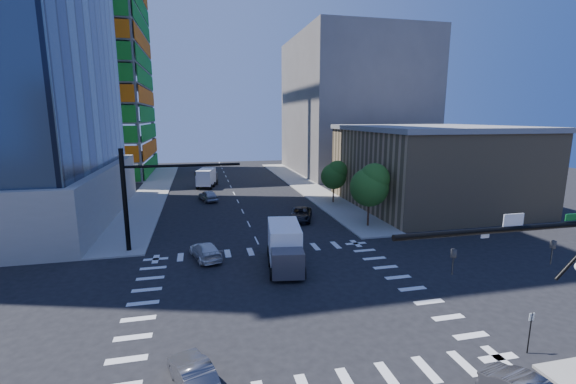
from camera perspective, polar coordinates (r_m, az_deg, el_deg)
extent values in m
plane|color=black|center=(26.64, -0.74, -15.12)|extent=(160.00, 160.00, 0.00)
cube|color=silver|center=(26.64, -0.74, -15.11)|extent=(20.00, 20.00, 0.01)
cube|color=gray|center=(66.78, 2.42, 1.00)|extent=(5.00, 60.00, 0.15)
cube|color=gray|center=(64.85, -19.40, 0.07)|extent=(5.00, 60.00, 0.15)
cube|color=#188725|center=(86.86, -20.54, 18.86)|extent=(0.12, 24.00, 49.00)
cube|color=#DA610C|center=(77.19, -31.63, 19.02)|extent=(24.00, 0.12, 49.00)
cube|color=#967E57|center=(54.84, 20.37, 3.31)|extent=(20.00, 22.00, 10.00)
cube|color=slate|center=(54.44, 20.75, 8.84)|extent=(20.50, 22.50, 0.60)
cube|color=slate|center=(84.70, 9.43, 12.46)|extent=(24.00, 30.00, 28.00)
cylinder|color=black|center=(17.10, 30.30, -4.75)|extent=(10.00, 0.24, 0.24)
imported|color=black|center=(18.79, 34.46, -7.36)|extent=(0.16, 0.20, 1.00)
imported|color=black|center=(15.85, 23.21, -9.45)|extent=(0.16, 0.20, 1.00)
cube|color=white|center=(17.02, 30.41, -3.61)|extent=(0.90, 0.04, 0.50)
cylinder|color=black|center=(36.15, -23.01, -1.16)|extent=(0.40, 0.40, 9.00)
cylinder|color=black|center=(35.14, -15.31, 3.81)|extent=(10.00, 0.24, 0.24)
imported|color=black|center=(35.26, -13.60, 2.11)|extent=(0.16, 0.20, 1.00)
cylinder|color=#382316|center=(42.59, 11.79, -3.39)|extent=(0.20, 0.20, 2.27)
sphere|color=#1B4D14|center=(41.94, 11.95, 0.70)|extent=(4.16, 4.16, 4.16)
sphere|color=#3D7928|center=(41.68, 12.68, 1.97)|extent=(3.25, 3.25, 3.25)
cylinder|color=#382316|center=(53.57, 6.72, -0.45)|extent=(0.20, 0.20, 1.92)
sphere|color=#1B4D14|center=(53.11, 6.78, 2.31)|extent=(3.52, 3.52, 3.52)
sphere|color=#3D7928|center=(52.85, 7.32, 3.16)|extent=(2.75, 2.75, 2.75)
cylinder|color=black|center=(23.85, 32.17, -17.30)|extent=(0.06, 0.06, 2.20)
cube|color=silver|center=(23.46, 32.41, -15.35)|extent=(0.30, 0.03, 0.40)
imported|color=black|center=(44.44, 1.89, -3.31)|extent=(3.92, 5.65, 1.43)
imported|color=silver|center=(33.48, -12.15, -8.51)|extent=(3.04, 5.01, 1.36)
imported|color=#9D9EA5|center=(55.67, -11.74, -0.52)|extent=(3.01, 4.89, 1.56)
imported|color=#505055|center=(19.10, -13.83, -24.84)|extent=(2.59, 4.22, 1.31)
cube|color=white|center=(30.47, -0.43, -7.73)|extent=(3.13, 5.38, 2.65)
cube|color=#413F47|center=(30.69, -0.43, -8.90)|extent=(2.58, 2.14, 1.93)
cube|color=white|center=(66.92, -11.86, 2.34)|extent=(3.44, 5.31, 2.54)
cube|color=#413F47|center=(67.02, -11.84, 1.81)|extent=(2.60, 2.24, 1.86)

